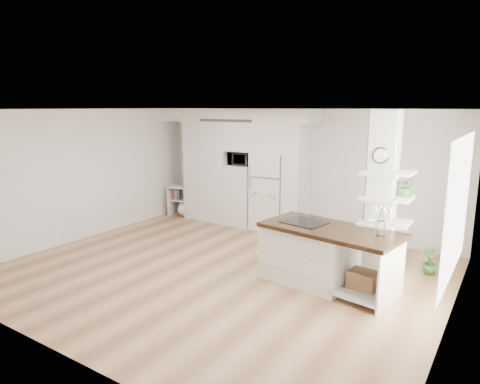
% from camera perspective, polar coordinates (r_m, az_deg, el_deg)
% --- Properties ---
extents(floor, '(7.00, 6.00, 0.01)m').
position_cam_1_polar(floor, '(7.40, -2.68, -10.46)').
color(floor, tan).
rests_on(floor, ground).
extents(room, '(7.04, 6.04, 2.72)m').
position_cam_1_polar(room, '(6.93, -2.82, 3.94)').
color(room, white).
rests_on(room, ground).
extents(cabinet_wall, '(4.00, 0.71, 2.70)m').
position_cam_1_polar(cabinet_wall, '(9.97, -0.52, 4.19)').
color(cabinet_wall, silver).
rests_on(cabinet_wall, floor).
extents(refrigerator, '(0.78, 0.69, 1.75)m').
position_cam_1_polar(refrigerator, '(9.61, 4.12, 0.07)').
color(refrigerator, white).
rests_on(refrigerator, floor).
extents(column, '(0.69, 0.90, 2.70)m').
position_cam_1_polar(column, '(7.03, 18.83, -0.72)').
color(column, silver).
rests_on(column, floor).
extents(window, '(0.00, 2.40, 2.40)m').
position_cam_1_polar(window, '(6.01, 27.07, -1.88)').
color(window, white).
rests_on(window, room).
extents(pendant_light, '(0.12, 0.12, 0.10)m').
position_cam_1_polar(pendant_light, '(6.20, 10.87, 5.34)').
color(pendant_light, white).
rests_on(pendant_light, room).
extents(kitchen_island, '(2.21, 1.29, 1.51)m').
position_cam_1_polar(kitchen_island, '(6.89, 10.09, -7.98)').
color(kitchen_island, silver).
rests_on(kitchen_island, floor).
extents(bookshelf, '(0.70, 0.49, 0.76)m').
position_cam_1_polar(bookshelf, '(10.96, -7.62, -1.51)').
color(bookshelf, silver).
rests_on(bookshelf, floor).
extents(floor_plant_a, '(0.30, 0.25, 0.50)m').
position_cam_1_polar(floor_plant_a, '(7.54, 18.20, -8.57)').
color(floor_plant_a, '#376628').
rests_on(floor_plant_a, floor).
extents(floor_plant_b, '(0.25, 0.25, 0.43)m').
position_cam_1_polar(floor_plant_b, '(7.85, 23.98, -8.50)').
color(floor_plant_b, '#376628').
rests_on(floor_plant_b, floor).
extents(microwave, '(0.54, 0.37, 0.30)m').
position_cam_1_polar(microwave, '(9.83, 0.18, 4.46)').
color(microwave, '#2D2D2D').
rests_on(microwave, cabinet_wall).
extents(shelf_plant, '(0.27, 0.23, 0.30)m').
position_cam_1_polar(shelf_plant, '(7.11, 21.22, 0.67)').
color(shelf_plant, '#376628').
rests_on(shelf_plant, column).
extents(decor_bowl, '(0.22, 0.22, 0.05)m').
position_cam_1_polar(decor_bowl, '(6.91, 17.53, -3.82)').
color(decor_bowl, white).
rests_on(decor_bowl, column).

